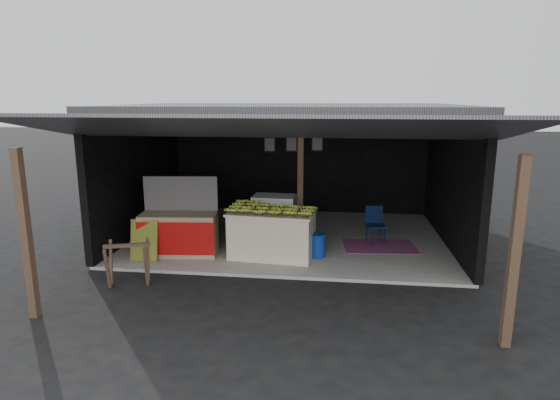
# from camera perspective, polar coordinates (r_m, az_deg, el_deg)

# --- Properties ---
(ground) EXTENTS (80.00, 80.00, 0.00)m
(ground) POSITION_cam_1_polar(r_m,az_deg,el_deg) (8.47, -0.72, -9.58)
(ground) COLOR black
(ground) RESTS_ON ground
(concrete_slab) EXTENTS (7.00, 5.00, 0.06)m
(concrete_slab) POSITION_cam_1_polar(r_m,az_deg,el_deg) (10.80, 1.12, -4.50)
(concrete_slab) COLOR gray
(concrete_slab) RESTS_ON ground
(shophouse) EXTENTS (7.40, 7.29, 3.02)m
(shophouse) POSITION_cam_1_polar(r_m,az_deg,el_deg) (10.70, 1.35, 6.66)
(shophouse) COLOR black
(shophouse) RESTS_ON ground
(banana_table) EXTENTS (1.75, 1.17, 0.92)m
(banana_table) POSITION_cam_1_polar(r_m,az_deg,el_deg) (9.32, -0.95, -4.09)
(banana_table) COLOR white
(banana_table) RESTS_ON concrete_slab
(banana_pile) EXTENTS (1.62, 1.06, 0.18)m
(banana_pile) POSITION_cam_1_polar(r_m,az_deg,el_deg) (9.18, -0.96, -0.80)
(banana_pile) COLOR gold
(banana_pile) RESTS_ON banana_table
(white_crate) EXTENTS (0.94, 0.66, 1.01)m
(white_crate) POSITION_cam_1_polar(r_m,az_deg,el_deg) (10.31, -0.72, -2.23)
(white_crate) COLOR white
(white_crate) RESTS_ON concrete_slab
(neighbor_stall) EXTENTS (1.56, 0.83, 1.55)m
(neighbor_stall) POSITION_cam_1_polar(r_m,az_deg,el_deg) (9.64, -12.18, -3.78)
(neighbor_stall) COLOR #998466
(neighbor_stall) RESTS_ON concrete_slab
(green_signboard) EXTENTS (0.54, 0.18, 0.80)m
(green_signboard) POSITION_cam_1_polar(r_m,az_deg,el_deg) (9.46, -16.24, -4.74)
(green_signboard) COLOR black
(green_signboard) RESTS_ON concrete_slab
(sawhorse) EXTENTS (0.84, 0.83, 0.75)m
(sawhorse) POSITION_cam_1_polar(r_m,az_deg,el_deg) (8.42, -18.06, -6.90)
(sawhorse) COLOR #523829
(sawhorse) RESTS_ON ground
(water_barrel) EXTENTS (0.30, 0.30, 0.44)m
(water_barrel) POSITION_cam_1_polar(r_m,az_deg,el_deg) (9.35, 4.56, -5.62)
(water_barrel) COLOR #0D3099
(water_barrel) RESTS_ON concrete_slab
(plastic_chair) EXTENTS (0.46, 0.46, 0.81)m
(plastic_chair) POSITION_cam_1_polar(r_m,az_deg,el_deg) (10.36, 11.49, -2.60)
(plastic_chair) COLOR #091435
(plastic_chair) RESTS_ON concrete_slab
(magenta_rug) EXTENTS (1.59, 1.13, 0.01)m
(magenta_rug) POSITION_cam_1_polar(r_m,az_deg,el_deg) (10.23, 12.04, -5.54)
(magenta_rug) COLOR #761A5C
(magenta_rug) RESTS_ON concrete_slab
(picture_frames) EXTENTS (1.62, 0.04, 0.46)m
(picture_frames) POSITION_cam_1_polar(r_m,az_deg,el_deg) (12.79, 1.56, 6.83)
(picture_frames) COLOR black
(picture_frames) RESTS_ON shophouse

